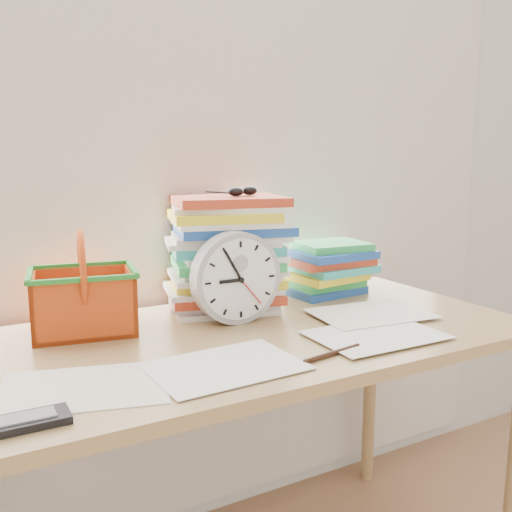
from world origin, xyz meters
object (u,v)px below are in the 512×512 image
calculator (26,422)px  book_stack (329,268)px  desk (252,360)px  basket (83,283)px  paper_stack (226,253)px  clock (236,278)px

calculator → book_stack: bearing=27.5°
desk → basket: size_ratio=5.56×
desk → paper_stack: 0.33m
basket → paper_stack: bearing=14.4°
paper_stack → book_stack: paper_stack is taller
clock → basket: basket is taller
paper_stack → book_stack: bearing=0.4°
basket → calculator: size_ratio=1.84×
basket → clock: bearing=-6.9°
desk → paper_stack: (0.04, 0.23, 0.23)m
paper_stack → clock: size_ratio=1.39×
desk → book_stack: size_ratio=5.19×
clock → basket: bearing=163.0°
desk → book_stack: book_stack is taller
clock → basket: (-0.37, 0.11, 0.01)m
desk → book_stack: (0.40, 0.23, 0.16)m
book_stack → calculator: (-0.97, -0.49, -0.07)m
paper_stack → desk: bearing=-100.8°
paper_stack → calculator: (-0.61, -0.49, -0.15)m
book_stack → desk: bearing=-149.9°
clock → calculator: size_ratio=1.76×
desk → clock: size_ratio=5.81×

